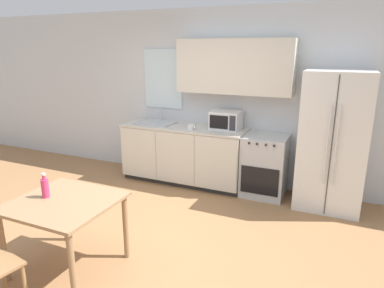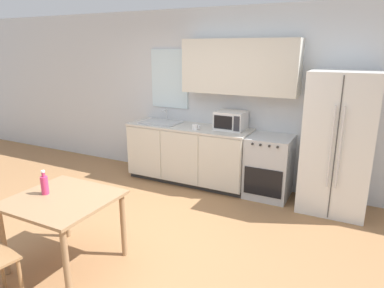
% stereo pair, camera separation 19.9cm
% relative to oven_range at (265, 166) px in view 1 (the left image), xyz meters
% --- Properties ---
extents(ground_plane, '(12.00, 12.00, 0.00)m').
position_rel_oven_range_xyz_m(ground_plane, '(-0.95, -1.86, -0.45)').
color(ground_plane, '#9E7047').
extents(wall_back, '(12.00, 0.38, 2.70)m').
position_rel_oven_range_xyz_m(wall_back, '(-0.89, 0.29, 0.99)').
color(wall_back, silver).
rests_on(wall_back, ground_plane).
extents(kitchen_counter, '(1.99, 0.66, 0.92)m').
position_rel_oven_range_xyz_m(kitchen_counter, '(-1.30, -0.02, 0.02)').
color(kitchen_counter, '#333333').
rests_on(kitchen_counter, ground_plane).
extents(oven_range, '(0.61, 0.61, 0.90)m').
position_rel_oven_range_xyz_m(oven_range, '(0.00, 0.00, 0.00)').
color(oven_range, '#B7BABC').
rests_on(oven_range, ground_plane).
extents(refrigerator, '(0.83, 0.71, 1.84)m').
position_rel_oven_range_xyz_m(refrigerator, '(0.88, -0.04, 0.47)').
color(refrigerator, silver).
rests_on(refrigerator, ground_plane).
extents(kitchen_sink, '(0.62, 0.44, 0.20)m').
position_rel_oven_range_xyz_m(kitchen_sink, '(-1.81, -0.01, 0.49)').
color(kitchen_sink, '#B7BABC').
rests_on(kitchen_sink, kitchen_counter).
extents(microwave, '(0.44, 0.38, 0.27)m').
position_rel_oven_range_xyz_m(microwave, '(-0.64, 0.08, 0.61)').
color(microwave, silver).
rests_on(microwave, kitchen_counter).
extents(coffee_mug, '(0.12, 0.09, 0.08)m').
position_rel_oven_range_xyz_m(coffee_mug, '(-1.10, -0.18, 0.52)').
color(coffee_mug, white).
rests_on(coffee_mug, kitchen_counter).
extents(dining_table, '(0.94, 0.88, 0.73)m').
position_rel_oven_range_xyz_m(dining_table, '(-1.35, -2.55, 0.17)').
color(dining_table, '#997551').
rests_on(dining_table, ground_plane).
extents(drink_bottle, '(0.07, 0.07, 0.24)m').
position_rel_oven_range_xyz_m(drink_bottle, '(-1.57, -2.56, 0.38)').
color(drink_bottle, '#DB386B').
rests_on(drink_bottle, dining_table).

